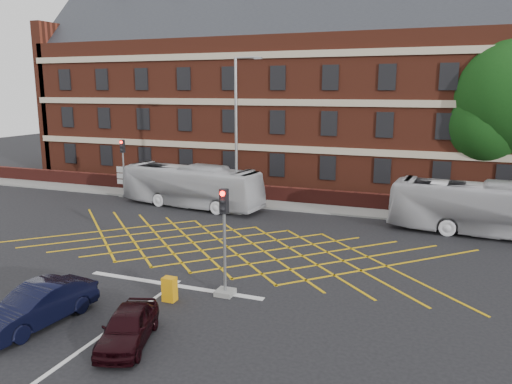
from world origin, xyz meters
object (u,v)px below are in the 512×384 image
(deciduous_tree, at_px, (510,105))
(utility_cabinet, at_px, (170,289))
(street_lamp, at_px, (237,160))
(traffic_light_near, at_px, (225,252))
(bus_left, at_px, (191,186))
(traffic_light_far, at_px, (124,173))
(car_navy, at_px, (38,305))
(bus_right, at_px, (491,209))
(car_maroon, at_px, (128,326))
(direction_signs, at_px, (123,176))

(deciduous_tree, xyz_separation_m, utility_cabinet, (-13.36, -22.96, -6.44))
(street_lamp, bearing_deg, utility_cabinet, -77.61)
(traffic_light_near, height_order, street_lamp, street_lamp)
(bus_left, distance_m, traffic_light_far, 6.49)
(car_navy, bearing_deg, bus_right, 55.18)
(bus_right, distance_m, utility_cabinet, 18.48)
(bus_right, xyz_separation_m, utility_cabinet, (-12.04, -13.98, -1.03))
(bus_right, relative_size, deciduous_tree, 0.92)
(street_lamp, bearing_deg, bus_left, 172.78)
(traffic_light_near, xyz_separation_m, street_lamp, (-4.79, 12.53, 1.74))
(car_navy, bearing_deg, bus_left, 107.80)
(utility_cabinet, bearing_deg, traffic_light_near, 35.83)
(bus_left, distance_m, car_navy, 17.92)
(deciduous_tree, xyz_separation_m, traffic_light_near, (-11.60, -21.69, -5.14))
(bus_right, bearing_deg, utility_cabinet, 143.26)
(bus_right, xyz_separation_m, car_maroon, (-11.58, -17.32, -0.92))
(bus_left, relative_size, utility_cabinet, 11.01)
(traffic_light_far, xyz_separation_m, direction_signs, (-0.58, 0.69, -0.39))
(street_lamp, relative_size, utility_cabinet, 10.54)
(street_lamp, bearing_deg, direction_signs, 167.37)
(street_lamp, bearing_deg, traffic_light_far, 170.43)
(car_navy, distance_m, traffic_light_far, 21.23)
(bus_left, distance_m, traffic_light_near, 15.50)
(bus_right, distance_m, car_navy, 23.06)
(deciduous_tree, relative_size, traffic_light_near, 2.74)
(deciduous_tree, relative_size, utility_cabinet, 12.44)
(car_navy, height_order, direction_signs, direction_signs)
(direction_signs, bearing_deg, traffic_light_near, -44.10)
(car_maroon, distance_m, traffic_light_far, 23.20)
(car_maroon, xyz_separation_m, utility_cabinet, (-0.46, 3.34, -0.11))
(bus_left, bearing_deg, direction_signs, 82.01)
(car_maroon, bearing_deg, traffic_light_near, 56.42)
(bus_right, relative_size, car_navy, 2.54)
(traffic_light_near, bearing_deg, deciduous_tree, 61.87)
(traffic_light_near, xyz_separation_m, utility_cabinet, (-1.76, -1.27, -1.29))
(direction_signs, xyz_separation_m, utility_cabinet, (13.62, -16.17, -0.91))
(car_maroon, relative_size, traffic_light_far, 0.80)
(bus_left, distance_m, street_lamp, 4.22)
(deciduous_tree, bearing_deg, bus_right, -98.31)
(car_navy, xyz_separation_m, utility_cabinet, (3.22, 3.30, -0.23))
(traffic_light_far, bearing_deg, bus_left, -10.90)
(bus_right, bearing_deg, car_maroon, 150.24)
(deciduous_tree, distance_m, utility_cabinet, 27.33)
(bus_right, bearing_deg, car_navy, 142.55)
(car_navy, relative_size, street_lamp, 0.43)
(car_navy, height_order, deciduous_tree, deciduous_tree)
(car_navy, xyz_separation_m, deciduous_tree, (16.58, 26.26, 6.21))
(car_navy, bearing_deg, deciduous_tree, 64.39)
(bus_left, relative_size, street_lamp, 1.04)
(traffic_light_near, height_order, utility_cabinet, traffic_light_near)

